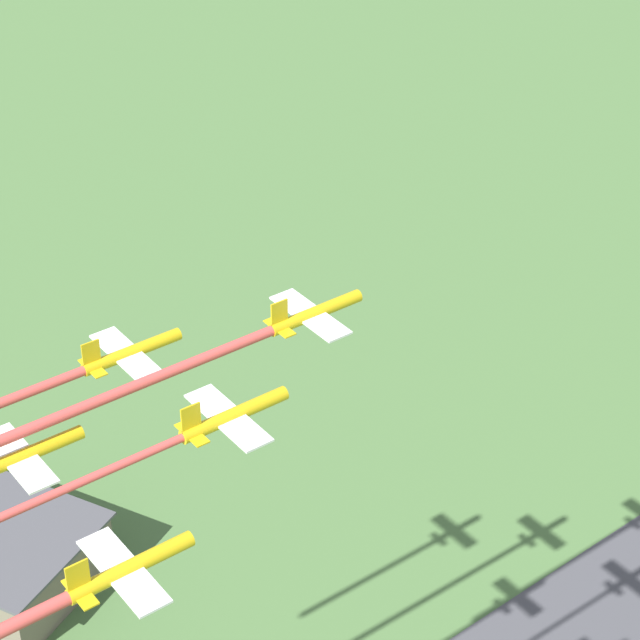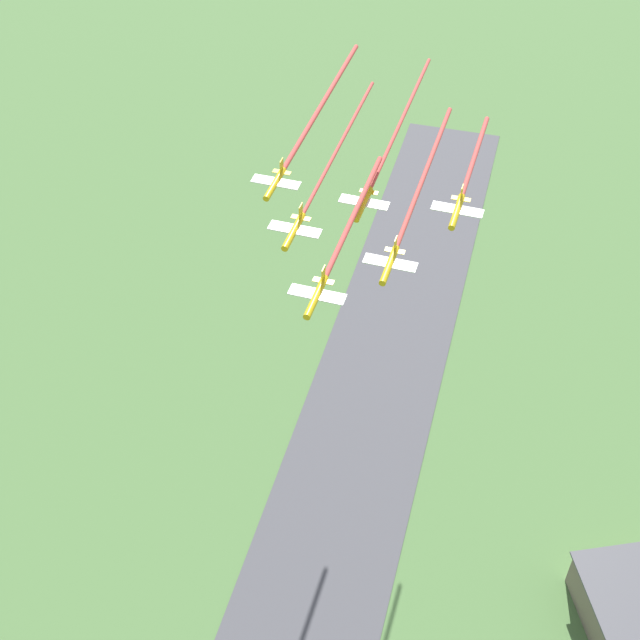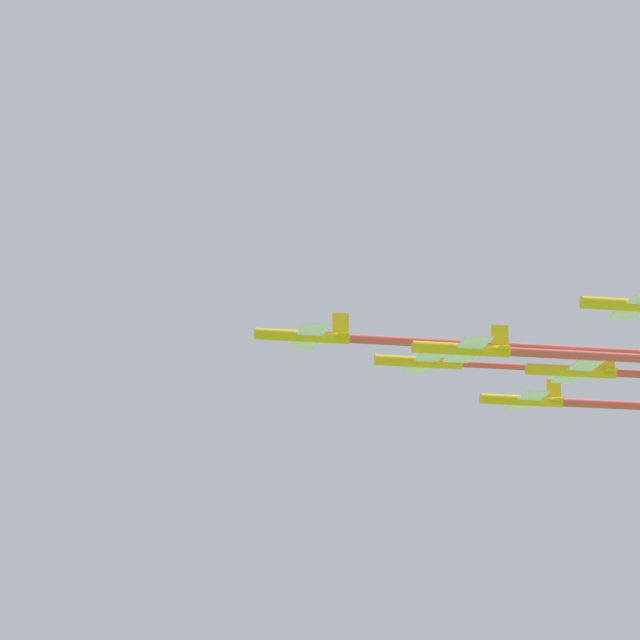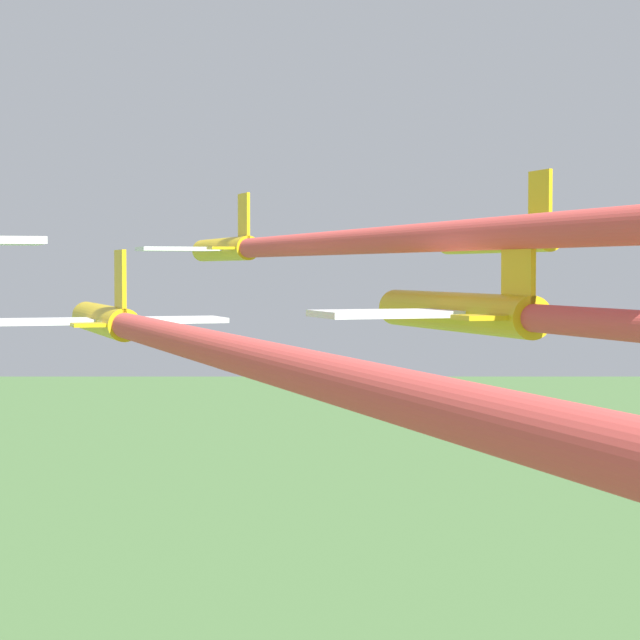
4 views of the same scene
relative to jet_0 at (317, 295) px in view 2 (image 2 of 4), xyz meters
name	(u,v)px [view 2 (image 2 of 4)]	position (x,y,z in m)	size (l,w,h in m)	color
runway_strip	(317,575)	(0.18, 0.37, -87.81)	(196.72, 380.45, 0.20)	#47474C
jet_0	(317,295)	(0.00, 0.00, 0.00)	(9.82, 10.05, 3.45)	gold
jet_1	(390,264)	(-14.60, -9.70, -3.16)	(9.82, 10.05, 3.45)	gold
jet_2	(294,230)	(1.38, -17.47, 0.28)	(9.82, 10.05, 3.45)	gold
jet_3	(457,210)	(-29.20, -19.39, -0.27)	(9.82, 10.05, 3.45)	gold
jet_4	(364,203)	(-13.22, -27.17, -2.42)	(9.82, 10.05, 3.45)	gold
jet_5	(275,183)	(2.76, -34.94, -1.42)	(9.82, 10.05, 3.45)	gold
smoke_trail_0	(355,213)	(-10.29, -21.14, -0.05)	(17.32, 34.21, 0.99)	#D84C47
smoke_trail_1	(426,172)	(-27.68, -36.58, -3.21)	(22.88, 45.69, 0.95)	#D84C47
smoke_trail_2	(341,143)	(-11.73, -44.41, 0.23)	(22.72, 45.69, 0.72)	#D84C47
smoke_trail_3	(475,155)	(-37.60, -36.65, -0.32)	(13.53, 26.44, 0.96)	#D84C47
smoke_trail_4	(402,118)	(-27.26, -56.01, -2.47)	(24.65, 49.54, 0.79)	#D84C47
smoke_trail_5	(323,102)	(-11.18, -63.60, -1.47)	(24.69, 49.26, 1.04)	#D84C47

